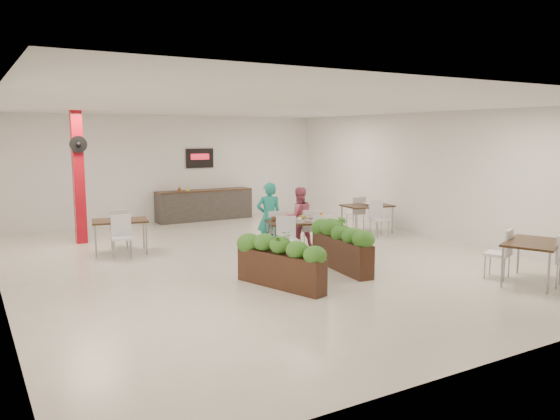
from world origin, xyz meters
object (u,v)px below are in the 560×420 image
object	(u,v)px
planter_right	(341,244)
side_table_c	(533,248)
red_column	(79,176)
main_table	(299,226)
service_counter	(204,204)
diner_woman	(299,217)
planter_left	(280,259)
side_table_b	(367,209)
diner_man	(269,217)
side_table_a	(120,225)

from	to	relation	value
planter_right	side_table_c	bearing A→B (deg)	-47.04
red_column	side_table_c	xyz separation A→B (m)	(6.23, -7.85, -1.01)
side_table_c	main_table	bearing A→B (deg)	96.44
service_counter	side_table_c	size ratio (longest dim) A/B	1.81
diner_woman	planter_left	world-z (taller)	diner_woman
main_table	side_table_b	world-z (taller)	same
main_table	planter_right	size ratio (longest dim) A/B	0.97
red_column	diner_woman	distance (m)	5.40
service_counter	diner_woman	bearing A→B (deg)	-86.60
diner_woman	planter_right	world-z (taller)	diner_woman
service_counter	main_table	world-z (taller)	service_counter
diner_man	diner_woman	bearing A→B (deg)	-162.46
red_column	side_table_a	world-z (taller)	red_column
red_column	diner_man	bearing A→B (deg)	-41.92
main_table	side_table_a	world-z (taller)	same
diner_man	side_table_c	distance (m)	5.45
side_table_b	side_table_c	size ratio (longest dim) A/B	1.00
main_table	side_table_b	size ratio (longest dim) A/B	1.15
main_table	diner_man	world-z (taller)	diner_man
planter_left	side_table_b	distance (m)	5.87
main_table	planter_left	world-z (taller)	planter_left
side_table_b	main_table	bearing A→B (deg)	-148.64
diner_man	diner_woman	distance (m)	0.80
main_table	side_table_c	world-z (taller)	same
diner_man	service_counter	bearing A→B (deg)	-78.19
side_table_c	diner_woman	bearing A→B (deg)	88.76
red_column	side_table_c	size ratio (longest dim) A/B	1.94
diner_woman	service_counter	bearing A→B (deg)	-69.06
service_counter	side_table_b	bearing A→B (deg)	-55.14
diner_woman	planter_left	size ratio (longest dim) A/B	0.77
planter_left	red_column	bearing A→B (deg)	110.76
main_table	planter_right	distance (m)	1.55
side_table_c	side_table_a	bearing A→B (deg)	108.91
red_column	side_table_a	xyz separation A→B (m)	(0.54, -1.63, -1.01)
diner_man	side_table_b	bearing A→B (deg)	-150.08
main_table	side_table_a	xyz separation A→B (m)	(-3.35, 2.16, -0.01)
side_table_a	main_table	bearing A→B (deg)	-21.78
service_counter	side_table_c	bearing A→B (deg)	-77.07
side_table_b	side_table_a	bearing A→B (deg)	-179.96
side_table_a	side_table_b	world-z (taller)	same
diner_woman	diner_man	bearing A→B (deg)	17.54
planter_left	planter_right	size ratio (longest dim) A/B	0.93
side_table_a	side_table_b	distance (m)	6.46
main_table	side_table_a	bearing A→B (deg)	147.19
service_counter	planter_right	world-z (taller)	service_counter
diner_woman	side_table_a	bearing A→B (deg)	-4.30
service_counter	red_column	bearing A→B (deg)	-155.00
main_table	diner_man	xyz separation A→B (m)	(-0.39, 0.65, 0.15)
diner_woman	planter_right	distance (m)	2.25
diner_woman	side_table_b	size ratio (longest dim) A/B	0.86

